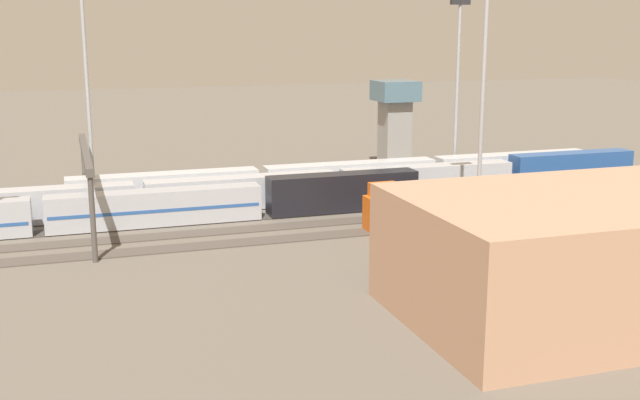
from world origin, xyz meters
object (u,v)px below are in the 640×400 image
Objects in this scene: train_on_track_0 at (351,177)px; light_mast_3 at (485,41)px; light_mast_2 at (458,63)px; train_on_track_4 at (408,209)px; light_mast_0 at (85,53)px; control_tower at (395,118)px; train_on_track_2 at (135,208)px; train_on_track_1 at (327,186)px; train_on_track_3 at (591,186)px; signal_gantry at (86,162)px.

train_on_track_0 is 2.25× the size of light_mast_3.
train_on_track_4 is at bearing 52.99° from light_mast_2.
train_on_track_4 is 42.56m from light_mast_0.
control_tower is (4.75, -10.47, -8.53)m from light_mast_2.
light_mast_3 reaches higher than train_on_track_2.
light_mast_3 reaches higher than train_on_track_0.
train_on_track_1 and train_on_track_2 have the same top height.
train_on_track_2 is (27.77, -10.00, -0.06)m from train_on_track_4.
train_on_track_0 is (26.08, -15.00, -0.00)m from train_on_track_3.
control_tower is (-12.44, -14.38, 5.81)m from train_on_track_0.
control_tower is (-44.77, -10.73, -10.46)m from light_mast_0.
light_mast_0 is at bearing 0.30° from light_mast_2.
train_on_track_1 reaches higher than train_on_track_3.
light_mast_3 is at bearing 67.20° from light_mast_2.
train_on_track_1 is 3.57× the size of light_mast_2.
light_mast_0 reaches higher than signal_gantry.
train_on_track_3 is 54.90m from train_on_track_2.
light_mast_0 is at bearing -17.50° from train_on_track_1.
train_on_track_2 is 21.49m from light_mast_0.
signal_gantry is at bearing 85.81° from light_mast_0.
train_on_track_4 is at bearing 87.63° from train_on_track_0.
train_on_track_2 is 2.09× the size of light_mast_3.
train_on_track_1 is at bearing 21.94° from light_mast_2.
light_mast_0 reaches higher than train_on_track_3.
light_mast_3 is at bearing 160.02° from train_on_track_4.
light_mast_2 reaches higher than train_on_track_1.
light_mast_0 is at bearing -94.19° from signal_gantry.
train_on_track_3 is at bearing 115.18° from light_mast_2.
train_on_track_1 is (31.00, -10.00, 0.08)m from train_on_track_3.
train_on_track_0 is at bearing -134.51° from train_on_track_1.
train_on_track_4 is at bearing 160.19° from train_on_track_2.
train_on_track_1 is 26.63m from control_tower.
train_on_track_3 is 32.91m from control_tower.
train_on_track_2 is at bearing -19.81° from train_on_track_4.
train_on_track_2 is at bearing 180.00° from signal_gantry.
train_on_track_1 is at bearing 48.16° from control_tower.
control_tower is at bearing -99.76° from light_mast_3.
train_on_track_1 is 24.20m from train_on_track_2.
control_tower is at bearing -130.86° from train_on_track_0.
train_on_track_0 is (-28.60, -10.00, -0.09)m from train_on_track_2.
train_on_track_4 is at bearing 10.53° from train_on_track_3.
light_mast_2 is (8.89, -18.91, 14.34)m from train_on_track_3.
signal_gantry is 51.86m from control_tower.
train_on_track_4 is 20.02m from train_on_track_0.
signal_gantry reaches higher than train_on_track_0.
train_on_track_3 is at bearing -159.40° from light_mast_3.
train_on_track_1 is 1.36× the size of train_on_track_2.
signal_gantry is (50.52, 13.91, -8.92)m from light_mast_2.
train_on_track_0 is at bearing -160.73° from train_on_track_2.
train_on_track_3 is at bearing -169.47° from train_on_track_4.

